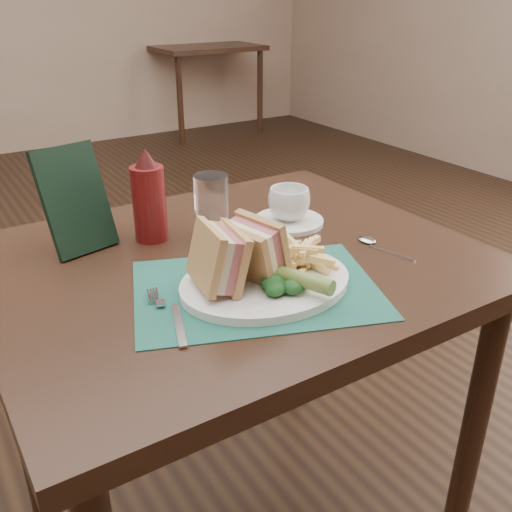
% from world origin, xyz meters
% --- Properties ---
extents(floor, '(7.00, 7.00, 0.00)m').
position_xyz_m(floor, '(0.00, 0.00, 0.00)').
color(floor, black).
rests_on(floor, ground).
extents(table_main, '(0.90, 0.75, 0.75)m').
position_xyz_m(table_main, '(0.00, -0.50, 0.38)').
color(table_main, black).
rests_on(table_main, ground).
extents(table_bg_right, '(0.90, 0.75, 0.75)m').
position_xyz_m(table_bg_right, '(1.93, 3.33, 0.38)').
color(table_bg_right, black).
rests_on(table_bg_right, ground).
extents(placemat, '(0.48, 0.41, 0.00)m').
position_xyz_m(placemat, '(-0.03, -0.63, 0.75)').
color(placemat, '#1A5647').
rests_on(placemat, table_main).
extents(plate, '(0.31, 0.25, 0.01)m').
position_xyz_m(plate, '(-0.02, -0.64, 0.76)').
color(plate, white).
rests_on(plate, placemat).
extents(sandwich_half_a, '(0.09, 0.12, 0.11)m').
position_xyz_m(sandwich_half_a, '(-0.12, -0.62, 0.82)').
color(sandwich_half_a, tan).
rests_on(sandwich_half_a, plate).
extents(sandwich_half_b, '(0.10, 0.12, 0.11)m').
position_xyz_m(sandwich_half_b, '(-0.05, -0.63, 0.82)').
color(sandwich_half_b, tan).
rests_on(sandwich_half_b, plate).
extents(kale_garnish, '(0.11, 0.08, 0.03)m').
position_xyz_m(kale_garnish, '(-0.01, -0.69, 0.78)').
color(kale_garnish, '#153B19').
rests_on(kale_garnish, plate).
extents(pickle_spear, '(0.07, 0.12, 0.03)m').
position_xyz_m(pickle_spear, '(0.01, -0.70, 0.79)').
color(pickle_spear, '#57712B').
rests_on(pickle_spear, plate).
extents(fries_pile, '(0.18, 0.20, 0.05)m').
position_xyz_m(fries_pile, '(0.05, -0.62, 0.79)').
color(fries_pile, '#F0CD78').
rests_on(fries_pile, plate).
extents(fork, '(0.09, 0.17, 0.01)m').
position_xyz_m(fork, '(-0.19, -0.64, 0.76)').
color(fork, silver).
rests_on(fork, placemat).
extents(spoon, '(0.07, 0.15, 0.01)m').
position_xyz_m(spoon, '(0.26, -0.63, 0.76)').
color(spoon, silver).
rests_on(spoon, table_main).
extents(saucer, '(0.19, 0.19, 0.01)m').
position_xyz_m(saucer, '(0.18, -0.42, 0.76)').
color(saucer, white).
rests_on(saucer, table_main).
extents(coffee_cup, '(0.11, 0.11, 0.07)m').
position_xyz_m(coffee_cup, '(0.18, -0.42, 0.80)').
color(coffee_cup, white).
rests_on(coffee_cup, saucer).
extents(drinking_glass, '(0.09, 0.09, 0.13)m').
position_xyz_m(drinking_glass, '(0.01, -0.40, 0.81)').
color(drinking_glass, white).
rests_on(drinking_glass, table_main).
extents(ketchup_bottle, '(0.07, 0.07, 0.19)m').
position_xyz_m(ketchup_bottle, '(-0.10, -0.34, 0.84)').
color(ketchup_bottle, '#5C0F10').
rests_on(ketchup_bottle, table_main).
extents(check_presenter, '(0.14, 0.10, 0.20)m').
position_xyz_m(check_presenter, '(-0.23, -0.31, 0.85)').
color(check_presenter, black).
rests_on(check_presenter, table_main).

